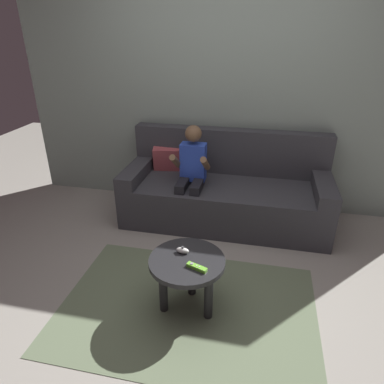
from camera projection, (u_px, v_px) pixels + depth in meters
The scene contains 8 objects.
ground_plane at pixel (193, 300), 2.53m from camera, with size 8.72×8.72×0.00m, color #9E998E.
wall_back at pixel (227, 90), 3.43m from camera, with size 4.36×0.05×2.50m, color gray.
couch at pixel (225, 192), 3.50m from camera, with size 2.02×0.80×0.88m.
person_seated_on_couch at pixel (191, 172), 3.27m from camera, with size 0.34×0.42×1.00m.
coffee_table at pixel (187, 269), 2.31m from camera, with size 0.51×0.51×0.43m.
area_rug at pixel (187, 308), 2.46m from camera, with size 1.81×1.24×0.01m, color #6B7A5B.
game_remote_lime_near_edge at pixel (197, 267), 2.18m from camera, with size 0.14×0.08×0.03m.
nunchuk_white at pixel (183, 250), 2.33m from camera, with size 0.09×0.05×0.05m.
Camera 1 is at (0.40, -1.89, 1.83)m, focal length 32.00 mm.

